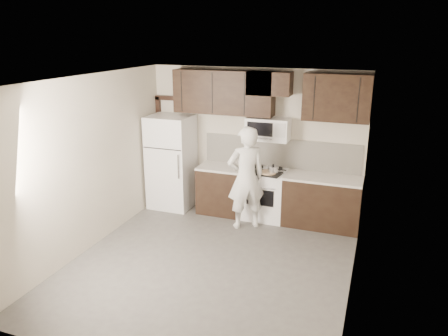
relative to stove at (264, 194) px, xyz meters
The scene contains 14 objects.
floor 2.02m from the stove, 98.80° to the right, with size 4.50×4.50×0.00m, color #4C4A47.
back_wall 0.99m from the stove, 133.94° to the left, with size 4.00×4.00×0.00m, color #B7AD9C.
ceiling 2.98m from the stove, 98.80° to the right, with size 4.50×4.50×0.00m, color white.
counter_run 0.30m from the stove, ahead, with size 2.95×0.64×0.91m.
stove is the anchor object (origin of this frame).
backsplash 0.80m from the stove, 56.25° to the left, with size 2.90×0.02×0.54m, color silver.
upper_cabinets 1.83m from the stove, 124.04° to the left, with size 3.48×0.35×0.78m.
microwave 1.20m from the stove, 90.10° to the left, with size 0.76×0.42×0.40m.
refrigerator 1.90m from the stove, behind, with size 0.80×0.76×1.80m.
door_trim 2.37m from the stove, behind, with size 0.50×0.08×2.12m.
saucepan 0.57m from the stove, 39.28° to the right, with size 0.33×0.19×0.18m.
baking_tray 0.51m from the stove, 61.06° to the right, with size 0.45×0.34×0.02m, color black.
pizza 0.53m from the stove, 61.06° to the right, with size 0.30×0.30×0.02m, color #CEB68A.
person 0.70m from the stove, 111.93° to the right, with size 0.66×0.43×1.81m, color white.
Camera 1 is at (2.16, -5.35, 3.29)m, focal length 35.00 mm.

